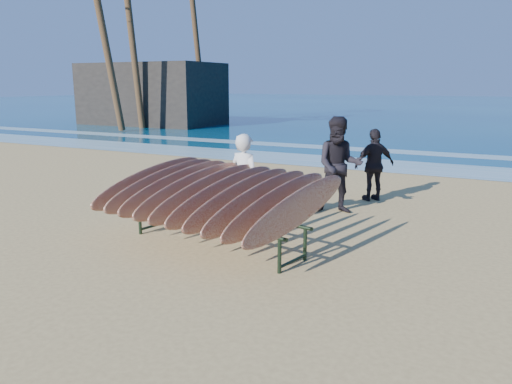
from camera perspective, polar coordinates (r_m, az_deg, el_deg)
ground at (r=7.17m, az=-2.91°, el=-8.67°), size 120.00×120.00×0.00m
ocean at (r=60.95m, az=23.90°, el=8.93°), size 160.00×160.00×0.00m
foam_near at (r=16.36m, az=14.68°, el=2.95°), size 160.00×160.00×0.00m
foam_far at (r=19.76m, az=16.86°, el=4.39°), size 160.00×160.00×0.00m
surfboard_rack at (r=7.88m, az=-4.69°, el=-0.30°), size 3.60×3.13×1.34m
person_white at (r=8.91m, az=-1.29°, el=1.23°), size 0.70×0.54×1.70m
person_dark_a at (r=10.08m, az=9.47°, el=3.03°), size 1.13×1.00×1.93m
person_dark_b at (r=11.32m, az=13.38°, el=3.03°), size 0.95×0.92×1.60m
building at (r=32.54m, az=-11.81°, el=10.90°), size 8.44×4.69×3.75m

